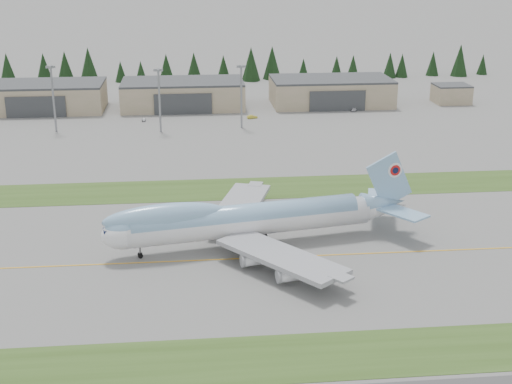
{
  "coord_description": "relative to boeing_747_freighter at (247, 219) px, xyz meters",
  "views": [
    {
      "loc": [
        -13.67,
        -133.05,
        59.82
      ],
      "look_at": [
        1.33,
        18.51,
        8.0
      ],
      "focal_mm": 50.0,
      "sensor_mm": 36.0,
      "label": 1
    }
  ],
  "objects": [
    {
      "name": "taxiway_line_main",
      "position": [
        1.75,
        -6.78,
        -6.03
      ],
      "size": [
        400.0,
        0.4,
        0.02
      ],
      "primitive_type": "cube",
      "color": "gold",
      "rests_on": "ground"
    },
    {
      "name": "control_shed",
      "position": [
        96.75,
        141.22,
        -2.23
      ],
      "size": [
        14.0,
        12.0,
        7.6
      ],
      "color": "gray",
      "rests_on": "ground"
    },
    {
      "name": "hangar_right",
      "position": [
        46.75,
        143.12,
        -0.64
      ],
      "size": [
        48.0,
        26.6,
        10.8
      ],
      "color": "gray",
      "rests_on": "ground"
    },
    {
      "name": "hangar_center",
      "position": [
        -13.25,
        143.12,
        -0.64
      ],
      "size": [
        48.0,
        26.6,
        10.8
      ],
      "color": "gray",
      "rests_on": "ground"
    },
    {
      "name": "hangar_left",
      "position": [
        -68.25,
        143.12,
        -0.64
      ],
      "size": [
        48.0,
        26.6,
        10.8
      ],
      "color": "gray",
      "rests_on": "ground"
    },
    {
      "name": "boeing_747_freighter",
      "position": [
        0.0,
        0.0,
        0.0
      ],
      "size": [
        69.7,
        58.94,
        18.27
      ],
      "rotation": [
        0.0,
        0.0,
        0.18
      ],
      "color": "white",
      "rests_on": "ground"
    },
    {
      "name": "conifer_belt",
      "position": [
        0.19,
        205.38,
        0.8
      ],
      "size": [
        271.74,
        15.28,
        16.36
      ],
      "color": "black",
      "rests_on": "ground"
    },
    {
      "name": "grass_strip_far",
      "position": [
        1.75,
        38.22,
        -6.03
      ],
      "size": [
        400.0,
        18.0,
        0.08
      ],
      "primitive_type": "cube",
      "color": "#314B1A",
      "rests_on": "ground"
    },
    {
      "name": "service_vehicle_a",
      "position": [
        -27.83,
        120.13,
        -6.03
      ],
      "size": [
        1.46,
        3.44,
        1.16
      ],
      "primitive_type": "imported",
      "rotation": [
        0.0,
        0.0,
        0.03
      ],
      "color": "silver",
      "rests_on": "ground"
    },
    {
      "name": "service_vehicle_b",
      "position": [
        12.42,
        120.49,
        -6.03
      ],
      "size": [
        4.13,
        2.26,
        1.29
      ],
      "primitive_type": "imported",
      "rotation": [
        0.0,
        0.0,
        1.81
      ],
      "color": "gold",
      "rests_on": "ground"
    },
    {
      "name": "floodlight_masts",
      "position": [
        -41.25,
        104.14,
        9.84
      ],
      "size": [
        101.29,
        10.13,
        24.09
      ],
      "color": "gray",
      "rests_on": "ground"
    },
    {
      "name": "grass_strip_near",
      "position": [
        1.75,
        -44.78,
        -6.03
      ],
      "size": [
        400.0,
        14.0,
        0.08
      ],
      "primitive_type": "cube",
      "color": "#314B1A",
      "rests_on": "ground"
    },
    {
      "name": "ground",
      "position": [
        1.75,
        -6.78,
        -6.03
      ],
      "size": [
        7000.0,
        7000.0,
        0.0
      ],
      "primitive_type": "plane",
      "color": "#5F5F5D",
      "rests_on": "ground"
    },
    {
      "name": "service_vehicle_c",
      "position": [
        53.32,
        129.19,
        -6.03
      ],
      "size": [
        3.05,
        4.28,
        1.15
      ],
      "primitive_type": "imported",
      "rotation": [
        0.0,
        0.0,
        -0.41
      ],
      "color": "silver",
      "rests_on": "ground"
    }
  ]
}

